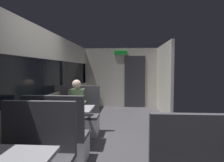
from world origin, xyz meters
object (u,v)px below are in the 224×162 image
object	(u,v)px
bench_mid_window_facing_end	(57,142)
bench_mid_window_facing_entry	(78,120)
dining_table_mid_window	(69,113)
seated_passenger	(77,111)

from	to	relation	value
bench_mid_window_facing_end	bench_mid_window_facing_entry	size ratio (longest dim) A/B	1.00
bench_mid_window_facing_entry	bench_mid_window_facing_end	bearing A→B (deg)	-90.00
dining_table_mid_window	seated_passenger	bearing A→B (deg)	90.00
dining_table_mid_window	seated_passenger	distance (m)	0.64
bench_mid_window_facing_entry	seated_passenger	distance (m)	0.22
seated_passenger	bench_mid_window_facing_end	bearing A→B (deg)	-90.00
dining_table_mid_window	bench_mid_window_facing_entry	bearing A→B (deg)	90.00
bench_mid_window_facing_end	bench_mid_window_facing_entry	xyz separation A→B (m)	(0.00, 1.40, 0.00)
dining_table_mid_window	seated_passenger	world-z (taller)	seated_passenger
seated_passenger	bench_mid_window_facing_entry	bearing A→B (deg)	90.00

